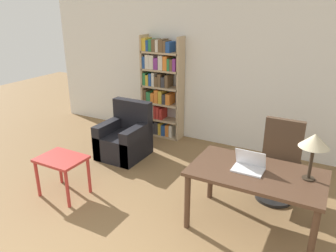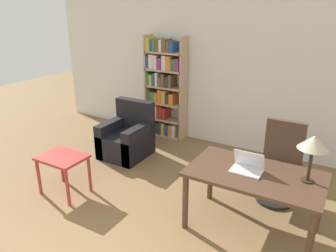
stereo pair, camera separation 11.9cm
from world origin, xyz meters
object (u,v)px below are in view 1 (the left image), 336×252
at_px(laptop, 249,166).
at_px(bookshelf, 160,89).
at_px(office_chair, 279,163).
at_px(desk, 256,180).
at_px(armchair, 125,139).
at_px(table_lamp, 314,142).
at_px(side_table_blue, 62,164).

height_order(laptop, bookshelf, bookshelf).
bearing_deg(office_chair, desk, -97.12).
height_order(laptop, armchair, laptop).
xyz_separation_m(laptop, office_chair, (0.20, 0.82, -0.29)).
distance_m(table_lamp, bookshelf, 3.45).
height_order(office_chair, bookshelf, bookshelf).
distance_m(laptop, side_table_blue, 2.43).
height_order(table_lamp, office_chair, table_lamp).
bearing_deg(table_lamp, office_chair, 119.75).
bearing_deg(armchair, office_chair, -1.35).
bearing_deg(office_chair, bookshelf, 154.84).
bearing_deg(laptop, office_chair, 76.52).
distance_m(laptop, office_chair, 0.89).
height_order(laptop, side_table_blue, laptop).
xyz_separation_m(laptop, armchair, (-2.34, 0.88, -0.49)).
relative_size(desk, bookshelf, 0.75).
bearing_deg(armchair, laptop, -20.63).
distance_m(laptop, armchair, 2.54).
xyz_separation_m(laptop, table_lamp, (0.61, 0.10, 0.37)).
xyz_separation_m(table_lamp, side_table_blue, (-2.96, -0.62, -0.70)).
bearing_deg(bookshelf, table_lamp, -33.13).
height_order(table_lamp, armchair, table_lamp).
xyz_separation_m(table_lamp, armchair, (-2.95, 0.78, -0.86)).
bearing_deg(desk, office_chair, 82.88).
bearing_deg(table_lamp, side_table_blue, -168.14).
height_order(desk, armchair, armchair).
xyz_separation_m(desk, table_lamp, (0.52, 0.10, 0.52)).
relative_size(side_table_blue, bookshelf, 0.32).
distance_m(desk, armchair, 2.61).
bearing_deg(armchair, side_table_blue, -90.45).
bearing_deg(office_chair, side_table_blue, -152.19).
relative_size(desk, office_chair, 1.37).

